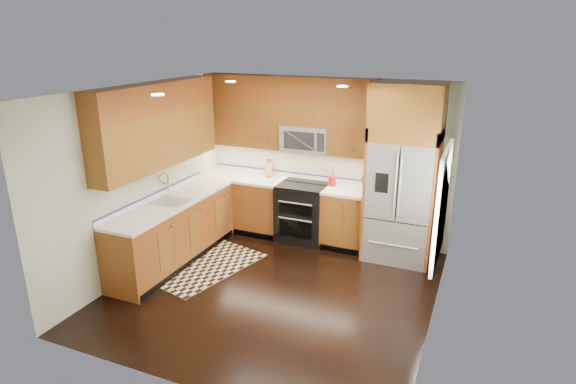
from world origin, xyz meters
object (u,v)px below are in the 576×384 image
at_px(range, 303,213).
at_px(utensil_crock, 332,179).
at_px(knife_block, 269,169).
at_px(refrigerator, 403,174).
at_px(rug, 206,266).

height_order(range, utensil_crock, utensil_crock).
xyz_separation_m(range, utensil_crock, (0.44, 0.13, 0.59)).
distance_m(knife_block, utensil_crock, 1.14).
relative_size(refrigerator, utensil_crock, 7.83).
xyz_separation_m(refrigerator, rug, (-2.50, -1.41, -1.30)).
bearing_deg(knife_block, refrigerator, -6.69).
xyz_separation_m(rug, knife_block, (0.26, 1.67, 1.06)).
bearing_deg(range, rug, -123.25).
height_order(refrigerator, rug, refrigerator).
bearing_deg(refrigerator, knife_block, 173.31).
relative_size(range, refrigerator, 0.36).
bearing_deg(range, refrigerator, -1.40).
bearing_deg(utensil_crock, rug, -131.35).
relative_size(range, knife_block, 3.15).
height_order(range, rug, range).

